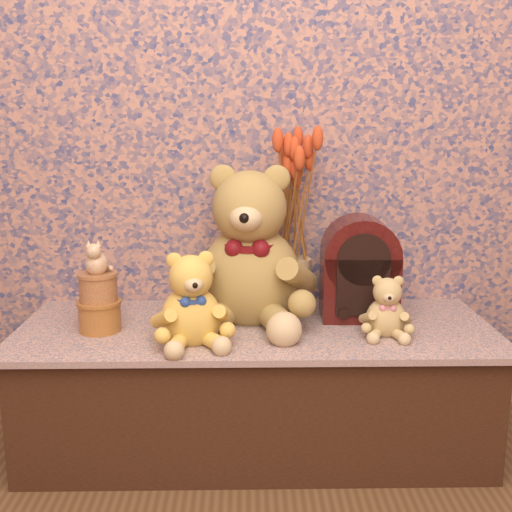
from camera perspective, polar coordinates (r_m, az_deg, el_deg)
The scene contains 10 objects.
display_shelf at distance 2.04m, azimuth -0.02°, elevation -12.09°, with size 1.51×0.59×0.42m, color #34486C.
teddy_large at distance 1.96m, azimuth -0.53°, elevation 1.72°, with size 0.43×0.51×0.55m, color #A88641, non-canonical shape.
teddy_medium at distance 1.79m, azimuth -6.17°, elevation -3.55°, with size 0.23×0.28×0.30m, color gold, non-canonical shape.
teddy_small at distance 1.89m, azimuth 12.17°, elevation -4.34°, with size 0.16×0.19×0.20m, color tan, non-canonical shape.
cathedral_radio at distance 2.02m, azimuth 9.70°, elevation -1.07°, with size 0.25×0.18×0.34m, color #3C0B0B, non-canonical shape.
ceramic_vase at distance 2.08m, azimuth 3.64°, elevation -2.73°, with size 0.11×0.11×0.19m, color tan.
dried_stalks at distance 2.02m, azimuth 3.76°, elevation 5.38°, with size 0.21×0.21×0.41m, color #CF4621, non-canonical shape.
biscuit_tin_lower at distance 1.96m, azimuth -14.48°, elevation -5.50°, with size 0.13×0.13×0.09m, color gold.
biscuit_tin_upper at distance 1.93m, azimuth -14.63°, elevation -2.91°, with size 0.12×0.12×0.09m, color tan.
cat_figurine at distance 1.91m, azimuth -14.79°, elevation 0.01°, with size 0.08×0.09×0.11m, color silver, non-canonical shape.
Camera 1 is at (-0.03, -0.63, 1.06)m, focal length 42.53 mm.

